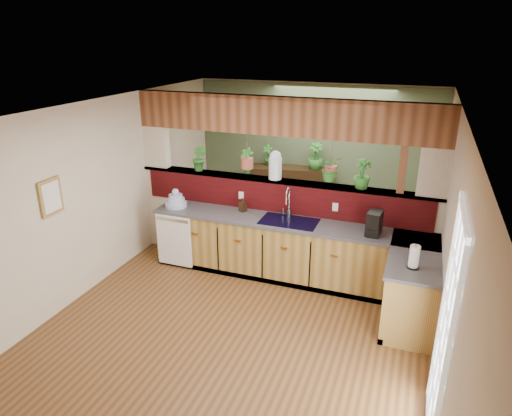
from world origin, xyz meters
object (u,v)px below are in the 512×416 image
(soap_dispenser, at_px, (243,205))
(shelving_console, at_px, (290,194))
(coffee_maker, at_px, (374,224))
(faucet, at_px, (288,201))
(dish_stack, at_px, (176,201))
(glass_jar, at_px, (275,165))
(paper_towel, at_px, (414,257))

(soap_dispenser, bearing_deg, shelving_console, 86.68)
(coffee_maker, bearing_deg, shelving_console, 135.12)
(faucet, relative_size, soap_dispenser, 2.19)
(faucet, height_order, soap_dispenser, faucet)
(faucet, bearing_deg, coffee_maker, -9.37)
(dish_stack, xyz_separation_m, shelving_console, (1.17, 2.31, -0.49))
(dish_stack, relative_size, glass_jar, 0.78)
(glass_jar, bearing_deg, shelving_console, 99.18)
(dish_stack, height_order, glass_jar, glass_jar)
(faucet, bearing_deg, dish_stack, -173.78)
(paper_towel, height_order, shelving_console, paper_towel)
(faucet, relative_size, glass_jar, 1.08)
(faucet, distance_m, soap_dispenser, 0.72)
(dish_stack, height_order, shelving_console, dish_stack)
(faucet, distance_m, shelving_console, 2.29)
(dish_stack, height_order, coffee_maker, coffee_maker)
(dish_stack, distance_m, paper_towel, 3.64)
(soap_dispenser, bearing_deg, coffee_maker, -5.67)
(shelving_console, bearing_deg, faucet, -87.41)
(soap_dispenser, bearing_deg, faucet, 1.02)
(paper_towel, bearing_deg, shelving_console, 127.30)
(soap_dispenser, distance_m, shelving_console, 2.19)
(faucet, xyz_separation_m, paper_towel, (1.79, -1.00, -0.11))
(dish_stack, relative_size, soap_dispenser, 1.59)
(soap_dispenser, height_order, glass_jar, glass_jar)
(dish_stack, relative_size, paper_towel, 1.13)
(soap_dispenser, xyz_separation_m, glass_jar, (0.43, 0.23, 0.60))
(soap_dispenser, distance_m, glass_jar, 0.77)
(dish_stack, xyz_separation_m, coffee_maker, (3.00, -0.02, 0.06))
(glass_jar, relative_size, shelving_console, 0.26)
(faucet, relative_size, paper_towel, 1.56)
(glass_jar, bearing_deg, soap_dispenser, -151.74)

